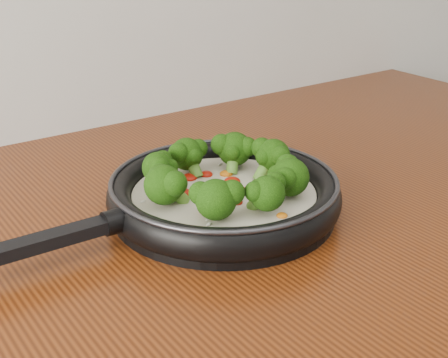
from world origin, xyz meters
TOP-DOWN VIEW (x-y plane):
  - skillet at (-0.03, 1.06)m, footprint 0.48×0.31m

SIDE VIEW (x-z plane):
  - skillet at x=-0.03m, z-range 0.89..0.98m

